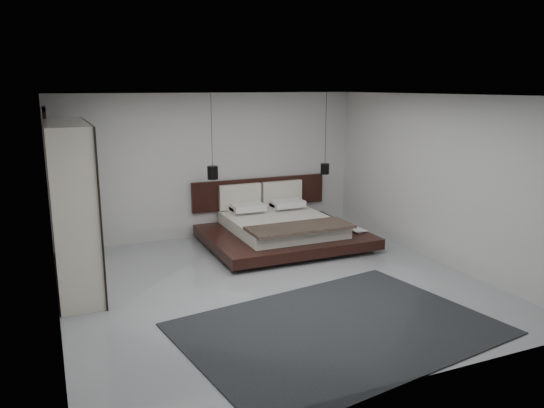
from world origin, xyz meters
name	(u,v)px	position (x,y,z in m)	size (l,w,h in m)	color
floor	(273,284)	(0.00, 0.00, 0.00)	(6.00, 6.00, 0.00)	#909398
ceiling	(273,95)	(0.00, 0.00, 2.80)	(6.00, 6.00, 0.00)	white
wall_back	(212,166)	(0.00, 3.00, 1.40)	(6.00, 6.00, 0.00)	#BABAB8
wall_front	(400,252)	(0.00, -3.00, 1.40)	(6.00, 6.00, 0.00)	#BABAB8
wall_left	(50,213)	(-3.00, 0.00, 1.40)	(6.00, 6.00, 0.00)	#BABAB8
wall_right	(438,179)	(3.00, 0.00, 1.40)	(6.00, 6.00, 0.00)	#BABAB8
lattice_screen	(51,186)	(-2.95, 2.45, 1.30)	(0.05, 0.90, 2.60)	black
bed	(281,228)	(0.99, 1.90, 0.29)	(2.86, 2.43, 1.09)	black
book_lower	(353,231)	(2.16, 1.24, 0.28)	(0.23, 0.31, 0.03)	#99724C
book_upper	(353,230)	(2.14, 1.21, 0.30)	(0.19, 0.26, 0.02)	#99724C
pendant_left	(213,172)	(-0.19, 2.36, 1.37)	(0.20, 0.20, 1.55)	black
pendant_right	(325,168)	(2.16, 2.36, 1.30)	(0.17, 0.17, 1.61)	black
wardrobe	(72,205)	(-2.70, 1.23, 1.22)	(0.59, 2.48, 2.43)	beige
rug	(339,329)	(0.14, -1.70, 0.01)	(3.71, 2.65, 0.02)	black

